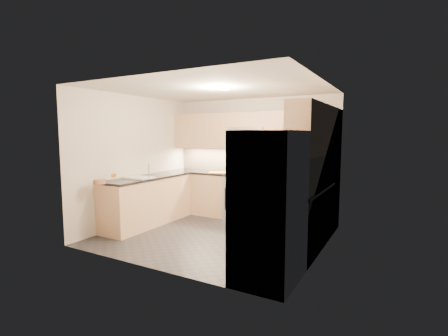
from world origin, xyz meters
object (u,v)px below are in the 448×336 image
at_px(refrigerator, 269,207).
at_px(cutting_board, 219,172).
at_px(gas_range, 246,197).
at_px(fruit_basket, 99,182).
at_px(microwave, 249,137).
at_px(utensil_bowl, 307,174).

bearing_deg(refrigerator, cutting_board, 130.84).
height_order(gas_range, refrigerator, refrigerator).
bearing_deg(fruit_basket, microwave, 58.25).
bearing_deg(microwave, refrigerator, -60.38).
distance_m(microwave, utensil_bowl, 1.47).
distance_m(refrigerator, utensil_bowl, 2.32).
height_order(gas_range, cutting_board, cutting_board).
relative_size(gas_range, fruit_basket, 4.57).
bearing_deg(microwave, utensil_bowl, -10.72).
relative_size(gas_range, refrigerator, 0.51).
distance_m(refrigerator, fruit_basket, 3.00).
distance_m(microwave, refrigerator, 3.04).
bearing_deg(microwave, gas_range, -90.00).
relative_size(utensil_bowl, fruit_basket, 1.45).
distance_m(microwave, cutting_board, 0.98).
height_order(utensil_bowl, fruit_basket, utensil_bowl).
height_order(refrigerator, cutting_board, refrigerator).
bearing_deg(gas_range, fruit_basket, -123.08).
distance_m(utensil_bowl, fruit_basket, 3.62).
distance_m(gas_range, utensil_bowl, 1.41).
relative_size(gas_range, utensil_bowl, 3.15).
bearing_deg(cutting_board, fruit_basket, -112.49).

